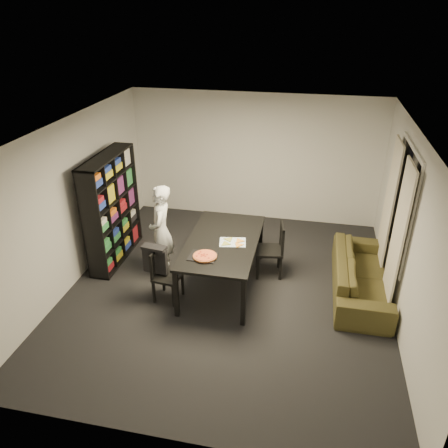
% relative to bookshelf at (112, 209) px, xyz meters
% --- Properties ---
extents(room, '(5.01, 5.51, 2.61)m').
position_rel_bookshelf_xyz_m(room, '(2.16, -0.60, 0.35)').
color(room, black).
rests_on(room, ground).
extents(window_pane, '(0.02, 1.40, 1.60)m').
position_rel_bookshelf_xyz_m(window_pane, '(4.64, -0.00, 0.55)').
color(window_pane, black).
rests_on(window_pane, room).
extents(window_frame, '(0.03, 1.52, 1.72)m').
position_rel_bookshelf_xyz_m(window_frame, '(4.64, -0.00, 0.55)').
color(window_frame, white).
rests_on(window_frame, room).
extents(curtain_left, '(0.03, 0.70, 2.25)m').
position_rel_bookshelf_xyz_m(curtain_left, '(4.56, -0.52, 0.20)').
color(curtain_left, beige).
rests_on(curtain_left, room).
extents(curtain_right, '(0.03, 0.70, 2.25)m').
position_rel_bookshelf_xyz_m(curtain_right, '(4.56, 0.52, 0.20)').
color(curtain_right, beige).
rests_on(curtain_right, room).
extents(bookshelf, '(0.35, 1.50, 1.90)m').
position_rel_bookshelf_xyz_m(bookshelf, '(0.00, 0.00, 0.00)').
color(bookshelf, black).
rests_on(bookshelf, room).
extents(dining_table, '(1.08, 1.95, 0.81)m').
position_rel_bookshelf_xyz_m(dining_table, '(2.04, -0.45, -0.21)').
color(dining_table, black).
rests_on(dining_table, room).
extents(chair_left, '(0.43, 0.43, 0.83)m').
position_rel_bookshelf_xyz_m(chair_left, '(1.22, -0.99, -0.48)').
color(chair_left, black).
rests_on(chair_left, room).
extents(chair_right, '(0.50, 0.50, 0.93)m').
position_rel_bookshelf_xyz_m(chair_right, '(2.82, 0.03, -0.42)').
color(chair_right, black).
rests_on(chair_right, room).
extents(draped_jacket, '(0.39, 0.21, 0.46)m').
position_rel_bookshelf_xyz_m(draped_jacket, '(1.11, -0.97, -0.26)').
color(draped_jacket, black).
rests_on(draped_jacket, chair_left).
extents(person, '(0.50, 0.64, 1.58)m').
position_rel_bookshelf_xyz_m(person, '(0.98, -0.31, -0.16)').
color(person, silver).
rests_on(person, room).
extents(baking_tray, '(0.41, 0.33, 0.01)m').
position_rel_bookshelf_xyz_m(baking_tray, '(1.85, -0.98, -0.13)').
color(baking_tray, black).
rests_on(baking_tray, dining_table).
extents(pepperoni_pizza, '(0.35, 0.35, 0.03)m').
position_rel_bookshelf_xyz_m(pepperoni_pizza, '(1.89, -1.00, -0.11)').
color(pepperoni_pizza, brown).
rests_on(pepperoni_pizza, dining_table).
extents(kitchen_towel, '(0.44, 0.36, 0.01)m').
position_rel_bookshelf_xyz_m(kitchen_towel, '(2.20, -0.48, -0.13)').
color(kitchen_towel, white).
rests_on(kitchen_towel, dining_table).
extents(pizza_slices, '(0.46, 0.43, 0.01)m').
position_rel_bookshelf_xyz_m(pizza_slices, '(2.21, -0.49, -0.12)').
color(pizza_slices, gold).
rests_on(pizza_slices, dining_table).
extents(sofa, '(0.82, 2.09, 0.61)m').
position_rel_bookshelf_xyz_m(sofa, '(4.20, -0.21, -0.64)').
color(sofa, '#3D3318').
rests_on(sofa, room).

